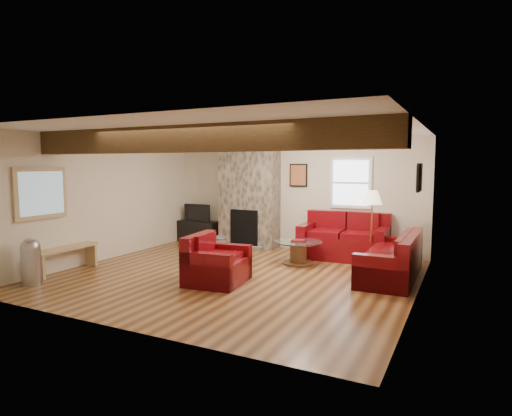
% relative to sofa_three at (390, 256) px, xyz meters
% --- Properties ---
extents(room, '(8.00, 8.00, 8.00)m').
position_rel_sofa_three_xyz_m(room, '(-2.48, -1.03, 0.86)').
color(room, '#553016').
rests_on(room, ground).
extents(floor, '(6.00, 6.00, 0.00)m').
position_rel_sofa_three_xyz_m(floor, '(-2.48, -1.03, -0.39)').
color(floor, '#553016').
rests_on(floor, ground).
extents(oak_beam, '(6.00, 0.36, 0.38)m').
position_rel_sofa_three_xyz_m(oak_beam, '(-2.48, -2.28, 1.92)').
color(oak_beam, '#33200F').
rests_on(oak_beam, room).
extents(chimney_breast, '(1.40, 0.67, 2.50)m').
position_rel_sofa_three_xyz_m(chimney_breast, '(-3.48, 1.46, 0.83)').
color(chimney_breast, '#3B372E').
rests_on(chimney_breast, floor).
extents(back_window, '(0.90, 0.08, 1.10)m').
position_rel_sofa_three_xyz_m(back_window, '(-1.13, 1.68, 1.16)').
color(back_window, white).
rests_on(back_window, room).
extents(hatch_window, '(0.08, 1.00, 0.90)m').
position_rel_sofa_three_xyz_m(hatch_window, '(-5.44, -2.53, 1.06)').
color(hatch_window, tan).
rests_on(hatch_window, room).
extents(ceiling_dome, '(0.40, 0.40, 0.18)m').
position_rel_sofa_three_xyz_m(ceiling_dome, '(-1.58, -0.13, 2.05)').
color(ceiling_dome, white).
rests_on(ceiling_dome, room).
extents(artwork_back, '(0.42, 0.06, 0.52)m').
position_rel_sofa_three_xyz_m(artwork_back, '(-2.33, 1.68, 1.31)').
color(artwork_back, black).
rests_on(artwork_back, room).
extents(artwork_right, '(0.06, 0.55, 0.42)m').
position_rel_sofa_three_xyz_m(artwork_right, '(0.48, -0.73, 1.36)').
color(artwork_right, black).
rests_on(artwork_right, room).
extents(sofa_three, '(0.85, 2.02, 0.78)m').
position_rel_sofa_three_xyz_m(sofa_three, '(0.00, 0.00, 0.00)').
color(sofa_three, '#4C050B').
rests_on(sofa_three, floor).
extents(loveseat, '(1.80, 1.08, 0.94)m').
position_rel_sofa_three_xyz_m(loveseat, '(-1.13, 1.20, 0.08)').
color(loveseat, '#4C050B').
rests_on(loveseat, floor).
extents(armchair_red, '(0.97, 1.08, 0.80)m').
position_rel_sofa_three_xyz_m(armchair_red, '(-2.50, -1.57, 0.01)').
color(armchair_red, '#4C050B').
rests_on(armchair_red, floor).
extents(coffee_table, '(0.92, 0.92, 0.48)m').
position_rel_sofa_three_xyz_m(coffee_table, '(-1.78, 0.28, -0.16)').
color(coffee_table, '#4B2918').
rests_on(coffee_table, floor).
extents(tv_cabinet, '(1.05, 0.42, 0.53)m').
position_rel_sofa_three_xyz_m(tv_cabinet, '(-4.93, 1.50, -0.13)').
color(tv_cabinet, black).
rests_on(tv_cabinet, floor).
extents(television, '(0.75, 0.10, 0.43)m').
position_rel_sofa_three_xyz_m(television, '(-4.93, 1.50, 0.35)').
color(television, black).
rests_on(television, tv_cabinet).
extents(floor_lamp, '(0.37, 0.37, 1.45)m').
position_rel_sofa_three_xyz_m(floor_lamp, '(-0.49, 0.78, 0.85)').
color(floor_lamp, tan).
rests_on(floor_lamp, floor).
extents(pine_bench, '(0.29, 1.22, 0.46)m').
position_rel_sofa_three_xyz_m(pine_bench, '(-5.31, -2.18, -0.16)').
color(pine_bench, tan).
rests_on(pine_bench, floor).
extents(pedal_bin, '(0.36, 0.36, 0.76)m').
position_rel_sofa_three_xyz_m(pedal_bin, '(-5.14, -3.00, -0.01)').
color(pedal_bin, '#9F9FA4').
rests_on(pedal_bin, floor).
extents(coal_bucket, '(0.37, 0.37, 0.35)m').
position_rel_sofa_three_xyz_m(coal_bucket, '(-3.79, 0.60, -0.21)').
color(coal_bucket, slate).
rests_on(coal_bucket, floor).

